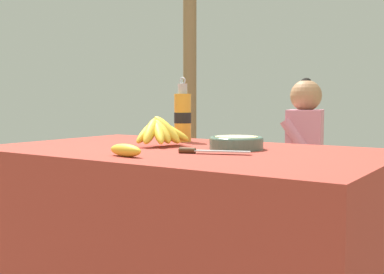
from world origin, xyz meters
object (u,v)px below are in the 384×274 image
(knife, at_px, (204,151))
(seated_vendor, at_px, (297,156))
(banana_bunch_ripe, at_px, (161,131))
(support_post_near, at_px, (190,81))
(water_bottle, at_px, (183,116))
(loose_banana_front, at_px, (126,150))
(wooden_bench, at_px, (346,206))
(serving_bowl, at_px, (236,142))

(knife, relative_size, seated_vendor, 0.21)
(seated_vendor, bearing_deg, banana_bunch_ripe, 73.15)
(banana_bunch_ripe, relative_size, seated_vendor, 0.23)
(knife, bearing_deg, support_post_near, 105.36)
(banana_bunch_ripe, xyz_separation_m, seated_vendor, (0.03, 1.33, -0.22))
(seated_vendor, bearing_deg, water_bottle, 70.24)
(banana_bunch_ripe, xyz_separation_m, loose_banana_front, (0.11, -0.33, -0.04))
(wooden_bench, relative_size, seated_vendor, 1.70)
(serving_bowl, distance_m, loose_banana_front, 0.43)
(banana_bunch_ripe, height_order, serving_bowl, banana_bunch_ripe)
(knife, distance_m, wooden_bench, 1.57)
(serving_bowl, distance_m, water_bottle, 0.39)
(seated_vendor, distance_m, support_post_near, 1.22)
(banana_bunch_ripe, relative_size, loose_banana_front, 1.78)
(loose_banana_front, bearing_deg, support_post_near, 119.14)
(banana_bunch_ripe, bearing_deg, serving_bowl, 11.59)
(water_bottle, distance_m, seated_vendor, 1.14)
(banana_bunch_ripe, distance_m, water_bottle, 0.23)
(water_bottle, distance_m, support_post_near, 1.80)
(banana_bunch_ripe, height_order, support_post_near, support_post_near)
(wooden_bench, bearing_deg, serving_bowl, -91.03)
(water_bottle, height_order, wooden_bench, water_bottle)
(loose_banana_front, height_order, seated_vendor, seated_vendor)
(water_bottle, height_order, knife, water_bottle)
(wooden_bench, height_order, support_post_near, support_post_near)
(banana_bunch_ripe, height_order, loose_banana_front, banana_bunch_ripe)
(knife, relative_size, wooden_bench, 0.12)
(serving_bowl, xyz_separation_m, wooden_bench, (0.02, 1.31, -0.47))
(water_bottle, distance_m, knife, 0.49)
(wooden_bench, bearing_deg, loose_banana_front, -96.73)
(wooden_bench, xyz_separation_m, support_post_near, (-1.34, 0.34, 0.77))
(water_bottle, relative_size, seated_vendor, 0.25)
(support_post_near, bearing_deg, knife, -54.76)
(banana_bunch_ripe, relative_size, wooden_bench, 0.13)
(loose_banana_front, distance_m, knife, 0.26)
(loose_banana_front, bearing_deg, water_bottle, 106.86)
(water_bottle, bearing_deg, serving_bowl, -24.51)
(wooden_bench, bearing_deg, water_bottle, -107.68)
(support_post_near, bearing_deg, seated_vendor, -20.01)
(wooden_bench, height_order, seated_vendor, seated_vendor)
(banana_bunch_ripe, xyz_separation_m, support_post_near, (-1.02, 1.71, 0.27))
(knife, bearing_deg, water_bottle, 113.44)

